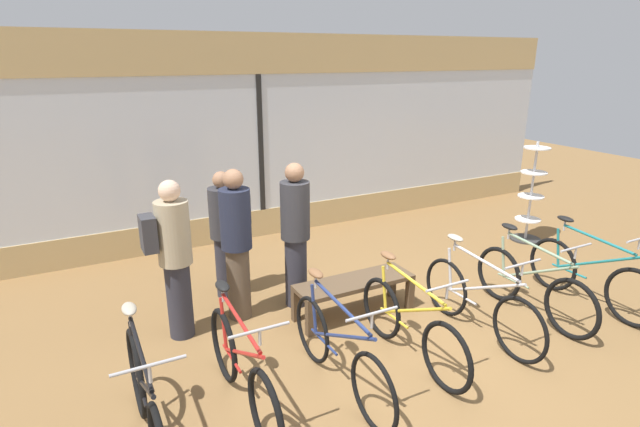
% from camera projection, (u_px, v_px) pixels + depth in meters
% --- Properties ---
extents(ground_plane, '(24.00, 24.00, 0.00)m').
position_uv_depth(ground_plane, '(395.00, 344.00, 5.20)').
color(ground_plane, olive).
extents(shop_back_wall, '(12.00, 0.08, 3.20)m').
position_uv_depth(shop_back_wall, '(260.00, 137.00, 7.86)').
color(shop_back_wall, tan).
rests_on(shop_back_wall, ground_plane).
extents(bicycle_far_left, '(0.46, 1.78, 1.05)m').
position_uv_depth(bicycle_far_left, '(147.00, 406.00, 3.68)').
color(bicycle_far_left, black).
rests_on(bicycle_far_left, ground_plane).
extents(bicycle_left, '(0.46, 1.72, 1.02)m').
position_uv_depth(bicycle_left, '(242.00, 371.00, 4.13)').
color(bicycle_left, black).
rests_on(bicycle_left, ground_plane).
extents(bicycle_center_left, '(0.46, 1.73, 1.01)m').
position_uv_depth(bicycle_center_left, '(339.00, 352.00, 4.39)').
color(bicycle_center_left, black).
rests_on(bicycle_center_left, ground_plane).
extents(bicycle_center, '(0.46, 1.67, 1.01)m').
position_uv_depth(bicycle_center, '(410.00, 326.00, 4.83)').
color(bicycle_center, black).
rests_on(bicycle_center, ground_plane).
extents(bicycle_center_right, '(0.46, 1.72, 1.02)m').
position_uv_depth(bicycle_center_right, '(479.00, 302.00, 5.27)').
color(bicycle_center_right, black).
rests_on(bicycle_center_right, ground_plane).
extents(bicycle_right, '(0.46, 1.67, 1.02)m').
position_uv_depth(bicycle_right, '(532.00, 286.00, 5.65)').
color(bicycle_right, black).
rests_on(bicycle_right, ground_plane).
extents(bicycle_far_right, '(0.46, 1.72, 1.02)m').
position_uv_depth(bicycle_far_right, '(590.00, 276.00, 5.89)').
color(bicycle_far_right, black).
rests_on(bicycle_far_right, ground_plane).
extents(accessory_rack, '(0.48, 0.48, 1.61)m').
position_uv_depth(accessory_rack, '(530.00, 200.00, 7.93)').
color(accessory_rack, '#333333').
rests_on(accessory_rack, ground_plane).
extents(display_bench, '(1.40, 0.44, 0.43)m').
position_uv_depth(display_bench, '(354.00, 286.00, 5.69)').
color(display_bench, brown).
rests_on(display_bench, ground_plane).
extents(customer_near_rack, '(0.42, 0.42, 1.74)m').
position_uv_depth(customer_near_rack, '(295.00, 232.00, 5.77)').
color(customer_near_rack, '#2D2D38').
rests_on(customer_near_rack, ground_plane).
extents(customer_by_window, '(0.47, 0.47, 1.73)m').
position_uv_depth(customer_by_window, '(237.00, 242.00, 5.48)').
color(customer_by_window, brown).
rests_on(customer_by_window, ground_plane).
extents(customer_mid_floor, '(0.48, 0.35, 1.71)m').
position_uv_depth(customer_mid_floor, '(174.00, 255.00, 5.08)').
color(customer_mid_floor, '#2D2D38').
rests_on(customer_mid_floor, ground_plane).
extents(customer_near_bench, '(0.49, 0.35, 1.58)m').
position_uv_depth(customer_near_bench, '(226.00, 231.00, 6.02)').
color(customer_near_bench, '#2D2D38').
rests_on(customer_near_bench, ground_plane).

